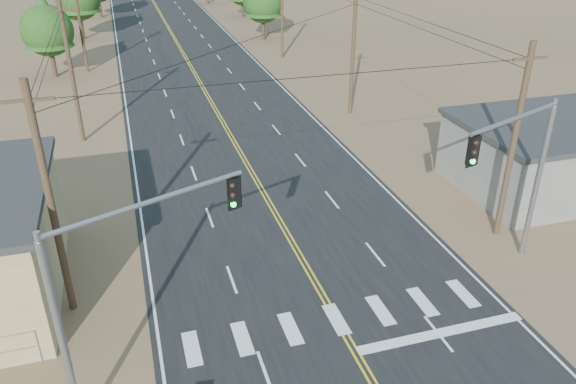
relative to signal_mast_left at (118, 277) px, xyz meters
name	(u,v)px	position (x,y,z in m)	size (l,w,h in m)	color
road	(230,135)	(8.15, 23.84, -5.11)	(15.00, 200.00, 0.02)	black
utility_pole_left_near	(50,202)	(-2.35, 5.84, 0.00)	(1.80, 0.30, 10.00)	#4C3826
utility_pole_left_mid	(71,72)	(-2.35, 25.84, 0.00)	(1.80, 0.30, 10.00)	#4C3826
utility_pole_left_far	(80,21)	(-2.35, 45.84, 0.00)	(1.80, 0.30, 10.00)	#4C3826
utility_pole_right_near	(514,143)	(18.65, 5.84, 0.00)	(1.80, 0.30, 10.00)	#4C3826
utility_pole_right_mid	(353,51)	(18.65, 25.84, 0.00)	(1.80, 0.30, 10.00)	#4C3826
utility_pole_right_far	(282,11)	(18.65, 45.84, 0.00)	(1.80, 0.30, 10.00)	#4C3826
signal_mast_left	(118,277)	(0.00, 0.00, 0.00)	(6.34, 2.76, 7.50)	gray
signal_mast_right	(522,164)	(17.09, 3.21, 0.21)	(5.74, 2.47, 7.92)	gray
tree_left_near	(46,25)	(-5.40, 44.81, -0.08)	(4.95, 4.95, 8.25)	#3F2D1E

